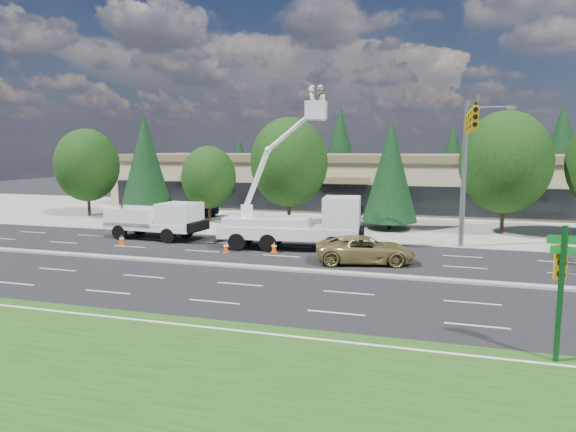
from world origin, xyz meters
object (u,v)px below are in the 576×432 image
(utility_pickup, at_px, (160,224))
(minivan, at_px, (365,250))
(signal_mast, at_px, (467,150))
(street_sign_pole, at_px, (561,279))
(bucket_truck, at_px, (300,217))

(utility_pickup, bearing_deg, minivan, -8.93)
(signal_mast, height_order, utility_pickup, signal_mast)
(street_sign_pole, xyz_separation_m, bucket_truck, (-11.54, 13.92, -0.43))
(signal_mast, bearing_deg, street_sign_pole, -82.73)
(signal_mast, xyz_separation_m, street_sign_pole, (1.97, -15.45, -3.61))
(signal_mast, relative_size, bucket_truck, 1.03)
(street_sign_pole, bearing_deg, minivan, 122.55)
(street_sign_pole, xyz_separation_m, utility_pickup, (-21.57, 14.57, -1.40))
(street_sign_pole, bearing_deg, bucket_truck, 129.65)
(street_sign_pole, height_order, utility_pickup, street_sign_pole)
(signal_mast, height_order, bucket_truck, bucket_truck)
(minivan, bearing_deg, bucket_truck, 44.93)
(street_sign_pole, relative_size, bucket_truck, 0.41)
(minivan, bearing_deg, utility_pickup, 63.57)
(signal_mast, relative_size, utility_pickup, 1.51)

